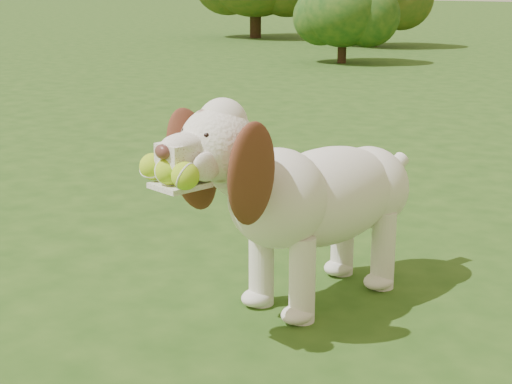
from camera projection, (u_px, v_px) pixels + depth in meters
The scene contains 3 objects.
ground at pixel (470, 313), 3.02m from camera, with size 80.00×80.00×0.00m, color #234614.
dog at pixel (307, 191), 2.99m from camera, with size 0.62×1.32×0.86m.
shrub_a at pixel (343, 11), 11.60m from camera, with size 1.27×1.27×1.31m.
Camera 1 is at (0.90, -2.77, 1.25)m, focal length 55.00 mm.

